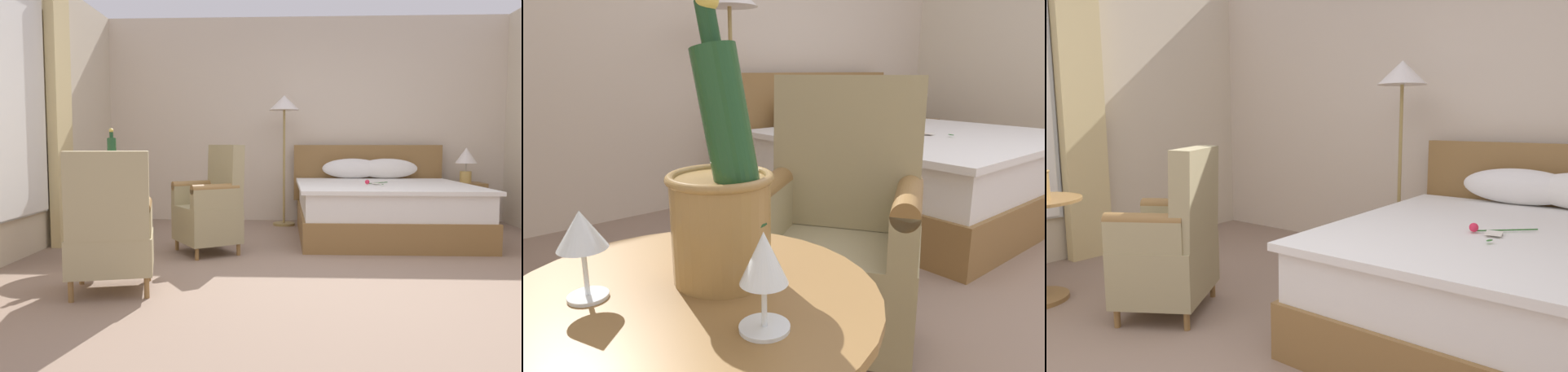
% 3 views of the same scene
% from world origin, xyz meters
% --- Properties ---
extents(wall_headboard_side, '(5.37, 0.12, 2.71)m').
position_xyz_m(wall_headboard_side, '(0.00, 2.91, 1.35)').
color(wall_headboard_side, beige).
rests_on(wall_headboard_side, ground).
extents(bed, '(1.91, 2.08, 1.02)m').
position_xyz_m(bed, '(0.81, 1.76, 0.33)').
color(bed, olive).
rests_on(bed, ground).
extents(floor_lamp_brass, '(0.38, 0.38, 1.64)m').
position_xyz_m(floor_lamp_brass, '(-0.27, 2.43, 1.40)').
color(floor_lamp_brass, '#9D8348').
rests_on(floor_lamp_brass, ground).
extents(armchair_by_window, '(0.74, 0.76, 1.02)m').
position_xyz_m(armchair_by_window, '(-0.96, 0.76, 0.43)').
color(armchair_by_window, olive).
rests_on(armchair_by_window, ground).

